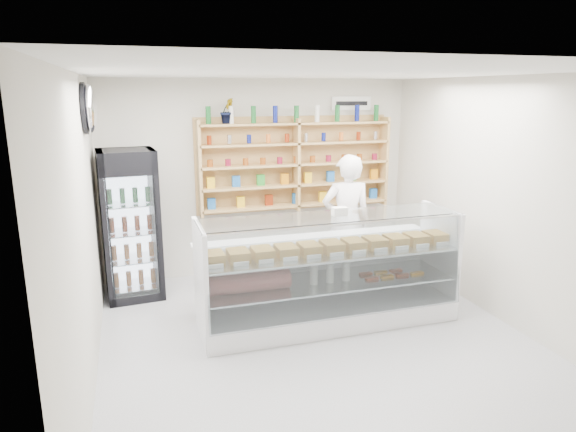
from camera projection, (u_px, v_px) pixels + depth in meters
name	position (u px, v px, depth m)	size (l,w,h in m)	color
room	(322.00, 217.00, 5.16)	(5.00, 5.00, 5.00)	#ADADB2
display_counter	(327.00, 293.00, 5.94)	(2.95, 0.88, 1.29)	white
shop_worker	(346.00, 222.00, 6.87)	(0.67, 0.44, 1.83)	white
drinks_cooler	(131.00, 225.00, 6.56)	(0.74, 0.73, 1.92)	black
wall_shelving	(296.00, 164.00, 7.43)	(2.84, 0.28, 1.33)	tan
potted_plant	(227.00, 111.00, 6.95)	(0.19, 0.15, 0.34)	#1E6626
security_mirror	(90.00, 108.00, 5.39)	(0.15, 0.50, 0.50)	silver
wall_sign	(351.00, 103.00, 7.60)	(0.62, 0.03, 0.20)	white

